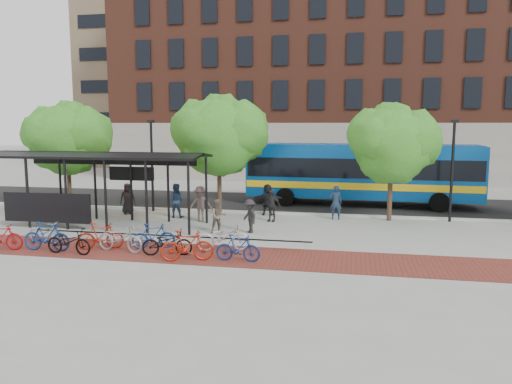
% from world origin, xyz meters
% --- Properties ---
extents(ground, '(160.00, 160.00, 0.00)m').
position_xyz_m(ground, '(0.00, 0.00, 0.00)').
color(ground, '#9E9E99').
rests_on(ground, ground).
extents(asphalt_street, '(160.00, 8.00, 0.01)m').
position_xyz_m(asphalt_street, '(0.00, 8.00, 0.01)').
color(asphalt_street, black).
rests_on(asphalt_street, ground).
extents(curb, '(160.00, 0.25, 0.12)m').
position_xyz_m(curb, '(0.00, 4.00, 0.06)').
color(curb, '#B7B7B2').
rests_on(curb, ground).
extents(brick_strip, '(24.00, 3.00, 0.01)m').
position_xyz_m(brick_strip, '(-2.00, -5.00, 0.00)').
color(brick_strip, maroon).
rests_on(brick_strip, ground).
extents(bike_rack_rail, '(12.00, 0.05, 0.95)m').
position_xyz_m(bike_rack_rail, '(-3.30, -4.10, 0.00)').
color(bike_rack_rail, black).
rests_on(bike_rack_rail, ground).
extents(building_brick, '(55.00, 14.00, 20.00)m').
position_xyz_m(building_brick, '(10.00, 26.00, 10.00)').
color(building_brick, brown).
rests_on(building_brick, ground).
extents(building_tower, '(22.00, 22.00, 30.00)m').
position_xyz_m(building_tower, '(-16.00, 40.00, 15.00)').
color(building_tower, '#7A664C').
rests_on(building_tower, ground).
extents(bus_shelter, '(10.60, 3.07, 3.60)m').
position_xyz_m(bus_shelter, '(-8.13, -0.48, 3.00)').
color(bus_shelter, black).
rests_on(bus_shelter, ground).
extents(tree_a, '(4.90, 4.00, 6.18)m').
position_xyz_m(tree_a, '(-11.91, 3.35, 4.24)').
color(tree_a, '#382619').
rests_on(tree_a, ground).
extents(tree_b, '(5.15, 4.20, 6.47)m').
position_xyz_m(tree_b, '(-2.90, 3.35, 4.46)').
color(tree_b, '#382619').
rests_on(tree_b, ground).
extents(tree_c, '(4.66, 3.80, 5.92)m').
position_xyz_m(tree_c, '(6.09, 3.35, 4.05)').
color(tree_c, '#382619').
rests_on(tree_c, ground).
extents(lamp_post_left, '(0.35, 0.20, 5.12)m').
position_xyz_m(lamp_post_left, '(-7.00, 3.60, 2.75)').
color(lamp_post_left, black).
rests_on(lamp_post_left, ground).
extents(lamp_post_right, '(0.35, 0.20, 5.12)m').
position_xyz_m(lamp_post_right, '(9.00, 3.60, 2.75)').
color(lamp_post_right, black).
rests_on(lamp_post_right, ground).
extents(bus, '(13.86, 3.72, 3.71)m').
position_xyz_m(bus, '(4.60, 8.08, 2.13)').
color(bus, '#07458F').
rests_on(bus, ground).
extents(bike_1, '(1.83, 0.87, 1.06)m').
position_xyz_m(bike_1, '(-9.37, -5.93, 0.53)').
color(bike_1, '#9E0E13').
rests_on(bike_1, ground).
extents(bike_2, '(1.74, 0.85, 0.87)m').
position_xyz_m(bike_2, '(-8.44, -4.44, 0.44)').
color(bike_2, '#9C9C9E').
rests_on(bike_2, ground).
extents(bike_3, '(1.94, 0.65, 1.15)m').
position_xyz_m(bike_3, '(-7.52, -5.66, 0.58)').
color(bike_3, navy).
rests_on(bike_3, ground).
extents(bike_4, '(1.92, 0.80, 0.99)m').
position_xyz_m(bike_4, '(-6.40, -5.95, 0.49)').
color(bike_4, black).
rests_on(bike_4, ground).
extents(bike_5, '(1.84, 1.15, 1.07)m').
position_xyz_m(bike_5, '(-5.59, -5.02, 0.54)').
color(bike_5, '#9B1D0E').
rests_on(bike_5, ground).
extents(bike_6, '(2.13, 1.08, 1.07)m').
position_xyz_m(bike_6, '(-4.66, -5.21, 0.53)').
color(bike_6, '#9F9FA1').
rests_on(bike_6, ground).
extents(bike_7, '(1.76, 1.08, 1.02)m').
position_xyz_m(bike_7, '(-3.58, -4.52, 0.51)').
color(bike_7, navy).
rests_on(bike_7, ground).
extents(bike_8, '(1.98, 1.06, 0.99)m').
position_xyz_m(bike_8, '(-2.66, -5.41, 0.49)').
color(bike_8, black).
rests_on(bike_8, ground).
extents(bike_9, '(1.97, 1.12, 1.14)m').
position_xyz_m(bike_9, '(-1.66, -6.01, 0.57)').
color(bike_9, '#9C1F0E').
rests_on(bike_9, ground).
extents(bike_10, '(2.20, 1.30, 1.09)m').
position_xyz_m(bike_10, '(-0.77, -4.31, 0.55)').
color(bike_10, '#A9A9AC').
rests_on(bike_10, ground).
extents(bike_11, '(1.64, 0.48, 0.98)m').
position_xyz_m(bike_11, '(0.14, -5.68, 0.49)').
color(bike_11, navy).
rests_on(bike_11, ground).
extents(pedestrian_0, '(0.99, 0.88, 1.70)m').
position_xyz_m(pedestrian_0, '(-8.03, 2.54, 0.85)').
color(pedestrian_0, black).
rests_on(pedestrian_0, ground).
extents(pedestrian_2, '(0.91, 0.72, 1.81)m').
position_xyz_m(pedestrian_2, '(-5.04, 2.01, 0.90)').
color(pedestrian_2, '#21334E').
rests_on(pedestrian_2, ground).
extents(pedestrian_3, '(1.30, 0.96, 1.80)m').
position_xyz_m(pedestrian_3, '(-3.43, 1.23, 0.90)').
color(pedestrian_3, '#4C3F39').
rests_on(pedestrian_3, ground).
extents(pedestrian_4, '(1.02, 0.58, 1.64)m').
position_xyz_m(pedestrian_4, '(0.11, 1.91, 0.82)').
color(pedestrian_4, '#272727').
rests_on(pedestrian_4, ground).
extents(pedestrian_5, '(1.62, 0.62, 1.71)m').
position_xyz_m(pedestrian_5, '(-0.39, 3.60, 0.86)').
color(pedestrian_5, black).
rests_on(pedestrian_5, ground).
extents(pedestrian_7, '(0.70, 0.52, 1.78)m').
position_xyz_m(pedestrian_7, '(3.29, 3.08, 0.89)').
color(pedestrian_7, '#1B2A40').
rests_on(pedestrian_7, ground).
extents(pedestrian_8, '(0.95, 0.90, 1.55)m').
position_xyz_m(pedestrian_8, '(-1.82, -1.22, 0.77)').
color(pedestrian_8, brown).
rests_on(pedestrian_8, ground).
extents(pedestrian_9, '(1.08, 1.14, 1.55)m').
position_xyz_m(pedestrian_9, '(-0.43, -0.93, 0.77)').
color(pedestrian_9, black).
rests_on(pedestrian_9, ground).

